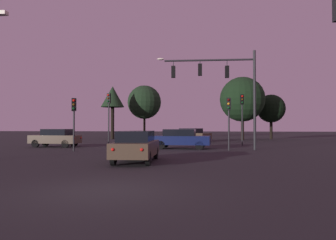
# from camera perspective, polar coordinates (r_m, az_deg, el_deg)

# --- Properties ---
(ground_plane) EXTENTS (168.00, 168.00, 0.00)m
(ground_plane) POSITION_cam_1_polar(r_m,az_deg,el_deg) (33.38, 1.98, -4.10)
(ground_plane) COLOR black
(ground_plane) RESTS_ON ground
(traffic_signal_mast_arm) EXTENTS (7.37, 0.51, 7.39)m
(traffic_signal_mast_arm) POSITION_cam_1_polar(r_m,az_deg,el_deg) (25.25, 9.44, 6.68)
(traffic_signal_mast_arm) COLOR #232326
(traffic_signal_mast_arm) RESTS_ON ground
(traffic_light_corner_left) EXTENTS (0.31, 0.36, 4.65)m
(traffic_light_corner_left) POSITION_cam_1_polar(r_m,az_deg,el_deg) (30.91, 12.63, 1.76)
(traffic_light_corner_left) COLOR #232326
(traffic_light_corner_left) RESTS_ON ground
(traffic_light_corner_right) EXTENTS (0.35, 0.38, 3.72)m
(traffic_light_corner_right) POSITION_cam_1_polar(r_m,az_deg,el_deg) (24.09, -15.87, 1.11)
(traffic_light_corner_right) COLOR #232326
(traffic_light_corner_right) RESTS_ON ground
(traffic_light_median) EXTENTS (0.33, 0.37, 4.69)m
(traffic_light_median) POSITION_cam_1_polar(r_m,az_deg,el_deg) (29.90, -10.16, 1.90)
(traffic_light_median) COLOR #232326
(traffic_light_median) RESTS_ON ground
(traffic_light_far_side) EXTENTS (0.34, 0.37, 3.82)m
(traffic_light_far_side) POSITION_cam_1_polar(r_m,az_deg,el_deg) (24.33, 10.41, 1.22)
(traffic_light_far_side) COLOR #232326
(traffic_light_far_side) RESTS_ON ground
(car_nearside_lane) EXTENTS (1.95, 4.62, 1.52)m
(car_nearside_lane) POSITION_cam_1_polar(r_m,az_deg,el_deg) (16.27, -5.48, -4.43)
(car_nearside_lane) COLOR #473828
(car_nearside_lane) RESTS_ON ground
(car_crossing_left) EXTENTS (4.62, 2.05, 1.52)m
(car_crossing_left) POSITION_cam_1_polar(r_m,az_deg,el_deg) (25.93, 2.24, -3.20)
(car_crossing_left) COLOR #0F1947
(car_crossing_left) RESTS_ON ground
(car_crossing_right) EXTENTS (4.21, 1.97, 1.52)m
(car_crossing_right) POSITION_cam_1_polar(r_m,az_deg,el_deg) (29.64, -18.75, -2.88)
(car_crossing_right) COLOR #473828
(car_crossing_right) RESTS_ON ground
(car_far_lane) EXTENTS (4.51, 3.90, 1.52)m
(car_far_lane) POSITION_cam_1_polar(r_m,az_deg,el_deg) (38.05, 4.09, -2.54)
(car_far_lane) COLOR #473828
(car_far_lane) RESTS_ON ground
(tree_behind_sign) EXTENTS (5.75, 5.75, 8.11)m
(tree_behind_sign) POSITION_cam_1_polar(r_m,az_deg,el_deg) (43.67, 12.66, 3.49)
(tree_behind_sign) COLOR black
(tree_behind_sign) RESTS_ON ground
(tree_left_far) EXTENTS (5.10, 5.10, 7.99)m
(tree_left_far) POSITION_cam_1_polar(r_m,az_deg,el_deg) (50.61, -4.08, 3.06)
(tree_left_far) COLOR black
(tree_left_far) RESTS_ON ground
(tree_center_horizon) EXTENTS (3.83, 3.83, 6.10)m
(tree_center_horizon) POSITION_cam_1_polar(r_m,az_deg,el_deg) (47.39, 17.28, 1.87)
(tree_center_horizon) COLOR black
(tree_center_horizon) RESTS_ON ground
(tree_right_cluster) EXTENTS (3.22, 3.22, 7.34)m
(tree_right_cluster) POSITION_cam_1_polar(r_m,az_deg,el_deg) (46.79, -9.51, 3.84)
(tree_right_cluster) COLOR black
(tree_right_cluster) RESTS_ON ground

